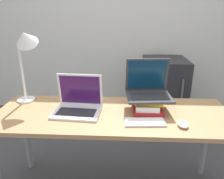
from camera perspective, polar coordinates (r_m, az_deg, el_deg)
name	(u,v)px	position (r m, az deg, el deg)	size (l,w,h in m)	color
wall_back	(119,14)	(3.07, 1.83, 19.02)	(8.00, 0.05, 2.70)	silver
desk	(113,122)	(1.62, 0.21, -8.60)	(1.70, 0.62, 0.70)	#9E754C
laptop_left	(78,104)	(1.61, -8.86, -3.89)	(0.35, 0.28, 0.26)	silver
book_stack	(147,104)	(1.63, 9.15, -3.82)	(0.23, 0.28, 0.10)	maroon
laptop_on_books	(148,89)	(1.62, 9.42, 0.12)	(0.34, 0.28, 0.27)	#333338
wireless_keyboard	(144,122)	(1.46, 8.48, -8.42)	(0.27, 0.13, 0.01)	silver
mouse	(183,124)	(1.48, 18.04, -8.62)	(0.07, 0.10, 0.03)	white
desk_lamp	(25,47)	(1.75, -21.71, 10.35)	(0.23, 0.20, 0.60)	white
mini_fridge	(163,91)	(2.89, 13.23, -0.40)	(0.52, 0.59, 0.84)	#232328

